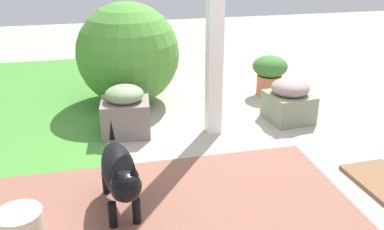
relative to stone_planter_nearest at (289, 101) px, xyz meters
name	(u,v)px	position (x,y,z in m)	size (l,w,h in m)	color
ground_plane	(227,148)	(-0.45, 0.76, -0.20)	(12.00, 12.00, 0.00)	#A79E90
stone_planter_nearest	(289,101)	(0.00, 0.00, 0.00)	(0.45, 0.44, 0.42)	gray
stone_planter_far	(125,111)	(0.04, 1.57, 0.02)	(0.41, 0.46, 0.46)	gray
round_shrub	(128,54)	(0.84, 1.46, 0.33)	(1.07, 1.07, 1.07)	#4B8B34
terracotta_pot_broad	(270,72)	(0.72, -0.09, 0.06)	(0.39, 0.39, 0.45)	#CA6E4B
dog	(120,172)	(-1.19, 1.70, 0.11)	(0.78, 0.25, 0.53)	black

